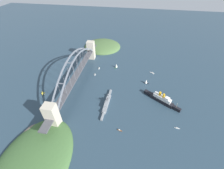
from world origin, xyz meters
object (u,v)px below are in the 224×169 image
object	(u,v)px
naval_cruiser	(107,103)
small_boat_4	(99,68)
harbor_arch_bridge	(77,74)
small_boat_1	(95,75)
small_boat_3	(120,130)
small_boat_0	(116,66)
ocean_liner	(162,99)
small_boat_5	(177,128)
small_boat_6	(152,73)
seaplane_taxiing_near_bridge	(43,93)
small_boat_2	(146,82)

from	to	relation	value
naval_cruiser	small_boat_4	xyz separation A→B (m)	(-120.65, -44.82, -2.37)
harbor_arch_bridge	small_boat_1	world-z (taller)	harbor_arch_bridge
naval_cruiser	small_boat_3	distance (m)	64.45
small_boat_0	small_boat_1	bearing A→B (deg)	-49.22
harbor_arch_bridge	naval_cruiser	world-z (taller)	harbor_arch_bridge
ocean_liner	naval_cruiser	world-z (taller)	ocean_liner
small_boat_5	small_boat_6	distance (m)	161.71
small_boat_0	small_boat_1	size ratio (longest dim) A/B	1.50
naval_cruiser	seaplane_taxiing_near_bridge	distance (m)	140.65
small_boat_2	small_boat_5	world-z (taller)	small_boat_2
naval_cruiser	small_boat_0	size ratio (longest dim) A/B	6.47
small_boat_3	small_boat_6	xyz separation A→B (m)	(-178.50, 59.72, -0.05)
small_boat_1	small_boat_5	bearing A→B (deg)	54.86
small_boat_2	small_boat_3	xyz separation A→B (m)	(135.14, -44.04, -4.36)
harbor_arch_bridge	seaplane_taxiing_near_bridge	world-z (taller)	harbor_arch_bridge
small_boat_0	small_boat_3	xyz separation A→B (m)	(188.21, 33.82, -4.95)
ocean_liner	small_boat_2	world-z (taller)	ocean_liner
small_boat_0	small_boat_6	size ratio (longest dim) A/B	1.09
harbor_arch_bridge	small_boat_4	distance (m)	80.32
naval_cruiser	small_boat_2	size ratio (longest dim) A/B	7.27
small_boat_0	small_boat_4	xyz separation A→B (m)	(12.47, -44.36, -5.02)
small_boat_3	small_boat_6	size ratio (longest dim) A/B	0.76
small_boat_3	small_boat_2	bearing A→B (deg)	161.95
harbor_arch_bridge	small_boat_5	xyz separation A→B (m)	(86.68, 208.74, -27.03)
small_boat_2	small_boat_6	xyz separation A→B (m)	(-43.37, 15.68, -4.41)
naval_cruiser	small_boat_2	world-z (taller)	naval_cruiser
ocean_liner	small_boat_5	xyz separation A→B (m)	(60.67, 22.54, -5.83)
small_boat_0	small_boat_2	distance (m)	94.23
ocean_liner	small_boat_4	bearing A→B (deg)	-121.58
seaplane_taxiing_near_bridge	harbor_arch_bridge	bearing A→B (deg)	127.35
small_boat_3	seaplane_taxiing_near_bridge	bearing A→B (deg)	-109.13
small_boat_0	small_boat_6	bearing A→B (deg)	84.07
small_boat_4	small_boat_5	world-z (taller)	small_boat_4
small_boat_2	small_boat_5	size ratio (longest dim) A/B	1.33
small_boat_2	small_boat_1	bearing A→B (deg)	-95.39
small_boat_0	small_boat_6	xyz separation A→B (m)	(9.71, 93.54, -5.00)
small_boat_6	seaplane_taxiing_near_bridge	bearing A→B (deg)	-63.17
small_boat_1	small_boat_4	world-z (taller)	small_boat_4
ocean_liner	small_boat_6	world-z (taller)	ocean_liner
harbor_arch_bridge	ocean_liner	size ratio (longest dim) A/B	4.20
small_boat_5	seaplane_taxiing_near_bridge	bearing A→B (deg)	-98.22
naval_cruiser	seaplane_taxiing_near_bridge	xyz separation A→B (m)	(-5.22, -140.55, -1.05)
small_boat_1	small_boat_5	size ratio (longest dim) A/B	1.00
ocean_liner	small_boat_0	size ratio (longest dim) A/B	5.60
small_boat_0	harbor_arch_bridge	bearing A→B (deg)	-44.08
small_boat_0	small_boat_6	distance (m)	94.18
seaplane_taxiing_near_bridge	small_boat_4	world-z (taller)	seaplane_taxiing_near_bridge
naval_cruiser	small_boat_1	distance (m)	103.82
small_boat_1	small_boat_4	bearing A→B (deg)	173.18
small_boat_0	small_boat_5	bearing A→B (deg)	38.09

